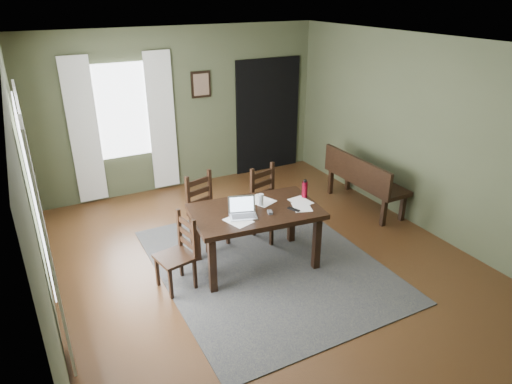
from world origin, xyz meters
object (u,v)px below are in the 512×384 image
chair_end (178,254)px  laptop (242,211)px  chair_back_left (206,211)px  chair_back_right (269,203)px  bench (362,177)px  water_bottle (305,189)px  dining_table (256,216)px

chair_end → laptop: bearing=74.2°
chair_back_left → laptop: 0.93m
chair_back_right → bench: 1.75m
chair_back_left → chair_back_right: bearing=-29.7°
laptop → water_bottle: (0.93, 0.08, 0.06)m
chair_end → chair_back_left: size_ratio=0.91×
laptop → water_bottle: water_bottle is taller
dining_table → chair_back_right: bearing=54.5°
chair_back_left → water_bottle: (1.06, -0.77, 0.41)m
chair_back_left → bench: bearing=-18.3°
laptop → dining_table: bearing=36.0°
laptop → chair_back_right: bearing=59.7°
dining_table → chair_back_left: 0.88m
chair_back_right → water_bottle: water_bottle is taller
chair_back_left → laptop: size_ratio=2.59×
chair_end → chair_back_left: (0.67, 0.79, 0.04)m
chair_back_left → bench: size_ratio=0.65×
dining_table → laptop: 0.27m
chair_back_left → water_bottle: 1.37m
chair_back_left → dining_table: bearing=-82.9°
chair_end → bench: 3.35m
dining_table → water_bottle: size_ratio=6.72×
chair_back_left → water_bottle: size_ratio=4.06×
dining_table → chair_back_left: (-0.34, 0.79, -0.20)m
chair_back_right → bench: (1.74, 0.11, 0.02)m
chair_end → dining_table: bearing=79.0°
chair_back_right → chair_back_left: bearing=152.2°
chair_end → chair_back_right: chair_back_right is taller
dining_table → chair_back_right: 0.80m
chair_back_left → laptop: (0.13, -0.85, 0.35)m
dining_table → chair_end: size_ratio=1.82×
bench → water_bottle: 1.73m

